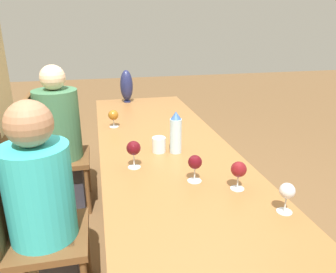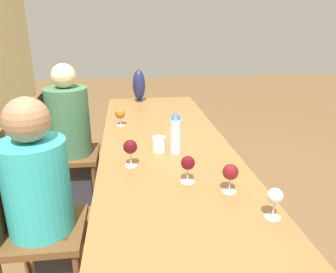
% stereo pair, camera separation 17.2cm
% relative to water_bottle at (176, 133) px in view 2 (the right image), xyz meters
% --- Properties ---
extents(ground_plane, '(14.00, 14.00, 0.00)m').
position_rel_water_bottle_xyz_m(ground_plane, '(0.16, 0.04, -0.89)').
color(ground_plane, brown).
extents(dining_table, '(2.64, 0.83, 0.76)m').
position_rel_water_bottle_xyz_m(dining_table, '(0.16, 0.04, -0.20)').
color(dining_table, '#936033').
rests_on(dining_table, ground_plane).
extents(water_bottle, '(0.07, 0.07, 0.26)m').
position_rel_water_bottle_xyz_m(water_bottle, '(0.00, 0.00, 0.00)').
color(water_bottle, silver).
rests_on(water_bottle, dining_table).
extents(water_tumbler, '(0.08, 0.08, 0.09)m').
position_rel_water_bottle_xyz_m(water_tumbler, '(0.03, 0.10, -0.08)').
color(water_tumbler, silver).
rests_on(water_tumbler, dining_table).
extents(vase, '(0.12, 0.12, 0.31)m').
position_rel_water_bottle_xyz_m(vase, '(1.35, 0.16, 0.03)').
color(vase, '#1E234C').
rests_on(vase, dining_table).
extents(wine_glass_0, '(0.08, 0.08, 0.14)m').
position_rel_water_bottle_xyz_m(wine_glass_0, '(-0.51, -0.18, -0.03)').
color(wine_glass_0, silver).
rests_on(wine_glass_0, dining_table).
extents(wine_glass_1, '(0.08, 0.08, 0.13)m').
position_rel_water_bottle_xyz_m(wine_glass_1, '(0.59, 0.34, -0.04)').
color(wine_glass_1, silver).
rests_on(wine_glass_1, dining_table).
extents(wine_glass_2, '(0.07, 0.07, 0.14)m').
position_rel_water_bottle_xyz_m(wine_glass_2, '(-0.39, -0.00, -0.03)').
color(wine_glass_2, silver).
rests_on(wine_glass_2, dining_table).
extents(wine_glass_3, '(0.08, 0.08, 0.16)m').
position_rel_water_bottle_xyz_m(wine_glass_3, '(-0.16, 0.28, -0.01)').
color(wine_glass_3, silver).
rests_on(wine_glass_3, dining_table).
extents(wine_glass_4, '(0.07, 0.07, 0.14)m').
position_rel_water_bottle_xyz_m(wine_glass_4, '(-0.74, -0.30, -0.03)').
color(wine_glass_4, silver).
rests_on(wine_glass_4, dining_table).
extents(chair_near, '(0.44, 0.44, 0.98)m').
position_rel_water_bottle_xyz_m(chair_near, '(-0.25, 0.85, -0.37)').
color(chair_near, brown).
rests_on(chair_near, ground_plane).
extents(chair_far, '(0.44, 0.44, 0.98)m').
position_rel_water_bottle_xyz_m(chair_far, '(0.82, 0.85, -0.37)').
color(chair_far, brown).
rests_on(chair_far, ground_plane).
extents(person_near, '(0.34, 0.34, 1.19)m').
position_rel_water_bottle_xyz_m(person_near, '(-0.25, 0.76, -0.24)').
color(person_near, '#2D2D38').
rests_on(person_near, ground_plane).
extents(person_far, '(0.35, 0.35, 1.21)m').
position_rel_water_bottle_xyz_m(person_far, '(0.82, 0.76, -0.24)').
color(person_far, '#2D2D38').
rests_on(person_far, ground_plane).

